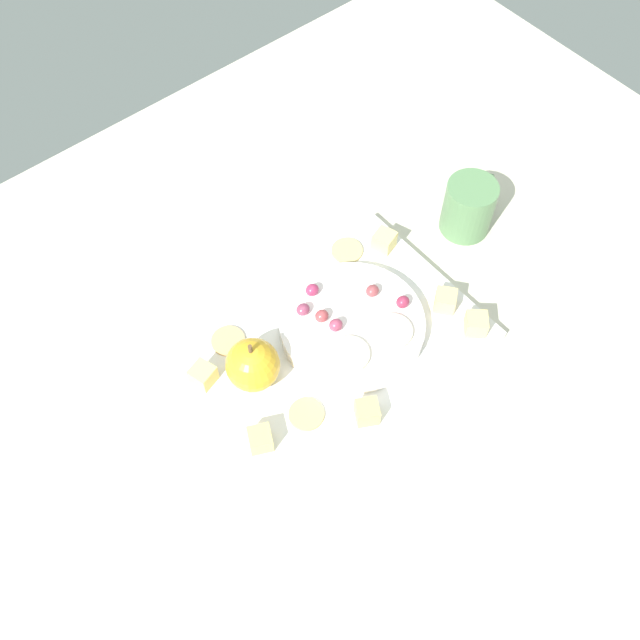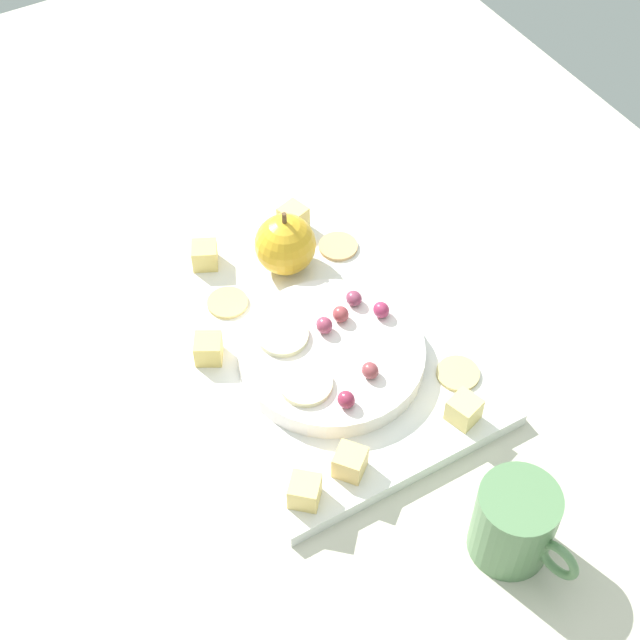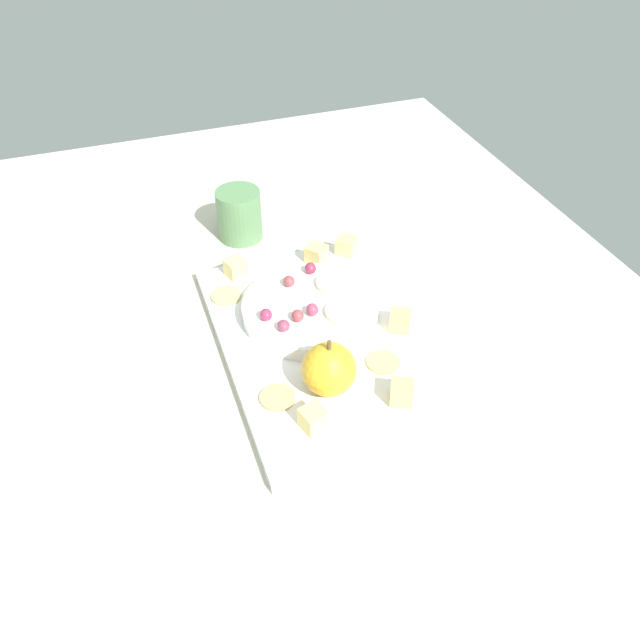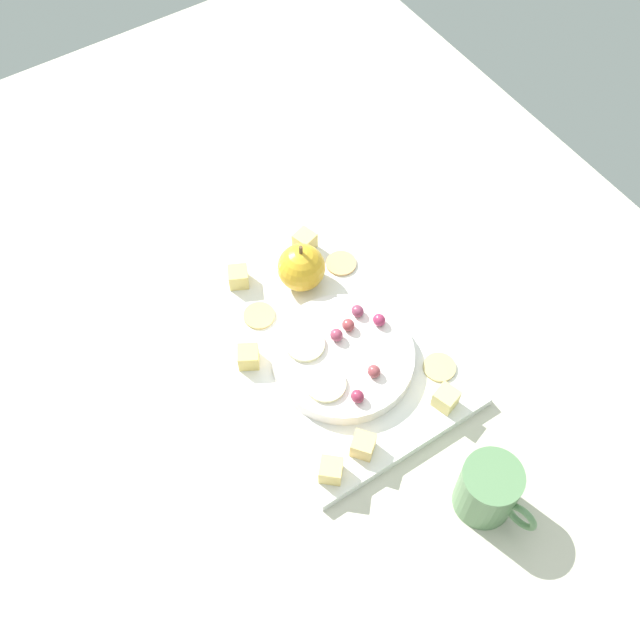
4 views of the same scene
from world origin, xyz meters
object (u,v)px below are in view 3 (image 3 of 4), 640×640
grape_2 (312,310)px  grape_4 (292,281)px  cheese_cube_0 (236,268)px  apple_slice_1 (344,312)px  platter (323,342)px  serving_dish (310,309)px  apple_slice_0 (334,283)px  grape_3 (298,316)px  cheese_cube_2 (402,393)px  grape_5 (310,268)px  cheese_cube_4 (402,323)px  cracker_1 (278,398)px  cheese_cube_1 (313,419)px  cup (239,214)px  apple_whole (329,369)px  cracker_0 (383,362)px  cheese_cube_3 (316,254)px  cheese_cube_5 (346,245)px  grape_1 (266,315)px  grape_0 (284,326)px  cracker_2 (226,296)px

grape_2 → grape_4: 7.00cm
cheese_cube_0 → grape_2: grape_2 is taller
apple_slice_1 → platter: bearing=-68.7°
serving_dish → apple_slice_0: 5.37cm
platter → cheese_cube_0: (-17.04, -7.39, 2.12)cm
grape_3 → apple_slice_1: grape_3 is taller
cheese_cube_2 → grape_5: size_ratio=1.50×
serving_dish → cheese_cube_4: 12.49cm
cracker_1 → grape_2: size_ratio=2.42×
cheese_cube_1 → apple_slice_0: 23.89cm
grape_5 → apple_slice_0: (3.75, 2.18, -0.51)cm
platter → cup: (-29.39, -3.68, 3.32)cm
grape_3 → cup: size_ratio=0.17×
apple_whole → cracker_1: (-0.49, -6.29, -3.09)cm
cracker_0 → apple_slice_0: (-14.69, -1.12, 2.18)cm
cheese_cube_0 → cracker_0: 27.35cm
grape_4 → cracker_1: bearing=-22.9°
cheese_cube_3 → cup: bearing=-146.3°
platter → cheese_cube_2: size_ratio=14.96×
grape_3 → cheese_cube_1: bearing=-12.1°
grape_2 → grape_5: size_ratio=1.00×
serving_dish → grape_3: size_ratio=10.39×
cheese_cube_2 → cheese_cube_5: 30.95cm
grape_1 → apple_slice_1: 10.27cm
cheese_cube_2 → grape_2: size_ratio=1.50×
cracker_1 → apple_slice_1: bearing=128.4°
platter → cracker_1: cracker_1 is taller
grape_4 → grape_5: 3.83cm
apple_slice_0 → cracker_1: bearing=-39.4°
apple_slice_0 → grape_0: bearing=-54.6°
apple_slice_0 → grape_5: bearing=-149.8°
grape_1 → grape_5: (-7.67, 8.75, 0.02)cm
cracker_2 → grape_5: grape_5 is taller
grape_0 → grape_3: (-1.18, 2.29, 0.07)cm
serving_dish → grape_4: size_ratio=10.39×
cheese_cube_3 → cheese_cube_4: bearing=16.0°
grape_3 → cheese_cube_0: bearing=-162.6°
cheese_cube_5 → cheese_cube_3: bearing=-83.9°
cup → apple_slice_0: bearing=20.3°
grape_5 → cheese_cube_4: bearing=30.7°
cheese_cube_4 → cheese_cube_2: bearing=-25.0°
cheese_cube_2 → grape_0: bearing=-145.4°
cheese_cube_0 → grape_0: size_ratio=1.50×
apple_slice_1 → cup: bearing=-165.8°
cracker_2 → grape_0: bearing=23.0°
cheese_cube_2 → cheese_cube_4: size_ratio=1.00×
cheese_cube_3 → grape_0: grape_0 is taller
cheese_cube_0 → grape_2: bearing=25.3°
cheese_cube_0 → apple_slice_1: bearing=34.6°
grape_1 → platter: bearing=60.5°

